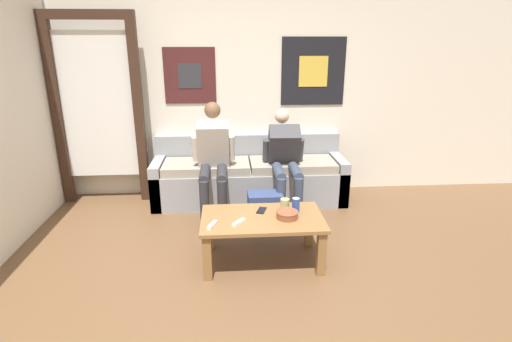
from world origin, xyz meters
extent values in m
plane|color=brown|center=(0.00, 0.00, 0.00)|extent=(18.00, 18.00, 0.00)
cube|color=silver|center=(0.00, 2.46, 1.27)|extent=(10.00, 0.05, 2.55)
cube|color=#471E1E|center=(-0.43, 2.42, 1.45)|extent=(0.60, 0.01, 0.64)
cube|color=#2D2D33|center=(-0.43, 2.41, 1.45)|extent=(0.27, 0.01, 0.29)
cube|color=black|center=(1.02, 2.42, 1.49)|extent=(0.76, 0.01, 0.79)
cube|color=gold|center=(1.02, 2.41, 1.49)|extent=(0.34, 0.01, 0.35)
cube|color=#382319|center=(-1.92, 2.23, 1.02)|extent=(0.10, 0.10, 2.05)
cube|color=#382319|center=(-1.02, 2.23, 1.02)|extent=(0.10, 0.10, 2.05)
cube|color=#382319|center=(-1.47, 2.23, 2.10)|extent=(1.00, 0.10, 0.10)
cube|color=silver|center=(-1.47, 2.25, 1.13)|extent=(0.82, 0.02, 1.64)
cube|color=gray|center=(0.24, 2.37, 0.38)|extent=(2.24, 0.13, 0.75)
cube|color=gray|center=(0.24, 2.03, 0.20)|extent=(2.24, 0.55, 0.41)
cube|color=gray|center=(-0.82, 2.03, 0.26)|extent=(0.12, 0.55, 0.53)
cube|color=gray|center=(1.30, 2.03, 0.26)|extent=(0.12, 0.55, 0.53)
cube|color=gray|center=(-0.26, 2.03, 0.46)|extent=(0.98, 0.51, 0.10)
cube|color=gray|center=(0.74, 2.03, 0.46)|extent=(0.98, 0.51, 0.10)
cube|color=olive|center=(0.27, 0.69, 0.40)|extent=(1.03, 0.61, 0.03)
cube|color=olive|center=(-0.19, 0.93, 0.19)|extent=(0.07, 0.07, 0.39)
cube|color=olive|center=(0.73, 0.93, 0.19)|extent=(0.07, 0.07, 0.39)
cube|color=olive|center=(-0.19, 0.44, 0.19)|extent=(0.07, 0.07, 0.39)
cube|color=olive|center=(0.73, 0.44, 0.19)|extent=(0.07, 0.07, 0.39)
cylinder|color=#2D2D33|center=(-0.26, 1.60, 0.51)|extent=(0.11, 0.43, 0.11)
cylinder|color=#2D2D33|center=(-0.26, 1.38, 0.27)|extent=(0.10, 0.10, 0.48)
cube|color=#232328|center=(-0.26, 1.31, 0.03)|extent=(0.11, 0.25, 0.05)
cylinder|color=#2D2D33|center=(-0.08, 1.60, 0.51)|extent=(0.11, 0.43, 0.11)
cylinder|color=#2D2D33|center=(-0.08, 1.38, 0.27)|extent=(0.10, 0.10, 0.48)
cube|color=#232328|center=(-0.08, 1.31, 0.03)|extent=(0.11, 0.25, 0.05)
cube|color=beige|center=(-0.17, 1.87, 0.75)|extent=(0.34, 0.34, 0.54)
sphere|color=brown|center=(-0.17, 1.97, 1.12)|extent=(0.18, 0.18, 0.18)
cylinder|color=beige|center=(-0.36, 1.88, 0.71)|extent=(0.08, 0.11, 0.28)
cylinder|color=beige|center=(0.03, 1.88, 0.71)|extent=(0.08, 0.11, 0.28)
cylinder|color=#384256|center=(0.53, 1.61, 0.51)|extent=(0.11, 0.40, 0.11)
cylinder|color=#384256|center=(0.53, 1.41, 0.27)|extent=(0.10, 0.10, 0.48)
cube|color=#232328|center=(0.53, 1.34, 0.03)|extent=(0.11, 0.25, 0.05)
cylinder|color=#384256|center=(0.71, 1.61, 0.51)|extent=(0.11, 0.40, 0.11)
cylinder|color=#384256|center=(0.71, 1.41, 0.27)|extent=(0.10, 0.10, 0.48)
cube|color=#232328|center=(0.71, 1.34, 0.03)|extent=(0.11, 0.25, 0.05)
cube|color=#3F3F44|center=(0.62, 1.93, 0.71)|extent=(0.35, 0.44, 0.51)
sphere|color=beige|center=(0.62, 2.11, 1.01)|extent=(0.16, 0.16, 0.16)
cylinder|color=#3F3F44|center=(0.42, 1.96, 0.66)|extent=(0.08, 0.15, 0.27)
cylinder|color=#3F3F44|center=(0.81, 1.96, 0.66)|extent=(0.08, 0.15, 0.27)
cube|color=navy|center=(0.36, 1.37, 0.18)|extent=(0.35, 0.24, 0.36)
cube|color=navy|center=(0.36, 1.26, 0.10)|extent=(0.25, 0.09, 0.16)
cylinder|color=brown|center=(0.48, 0.65, 0.45)|extent=(0.18, 0.18, 0.06)
torus|color=brown|center=(0.48, 0.65, 0.47)|extent=(0.19, 0.19, 0.02)
cylinder|color=tan|center=(0.48, 0.82, 0.47)|extent=(0.08, 0.08, 0.10)
cylinder|color=black|center=(0.48, 0.82, 0.53)|extent=(0.00, 0.00, 0.01)
cylinder|color=#28479E|center=(0.57, 0.78, 0.48)|extent=(0.07, 0.07, 0.12)
cylinder|color=silver|center=(0.57, 0.78, 0.54)|extent=(0.06, 0.06, 0.00)
cube|color=white|center=(-0.15, 0.54, 0.43)|extent=(0.08, 0.15, 0.02)
cylinder|color=#333842|center=(-0.14, 0.57, 0.44)|extent=(0.01, 0.01, 0.00)
cube|color=white|center=(0.07, 0.57, 0.43)|extent=(0.12, 0.13, 0.02)
cylinder|color=#333842|center=(0.09, 0.60, 0.44)|extent=(0.01, 0.01, 0.00)
cube|color=black|center=(0.27, 0.82, 0.42)|extent=(0.11, 0.15, 0.01)
cube|color=black|center=(0.27, 0.82, 0.43)|extent=(0.09, 0.14, 0.00)
camera|label=1|loc=(-0.01, -2.39, 1.85)|focal=28.00mm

